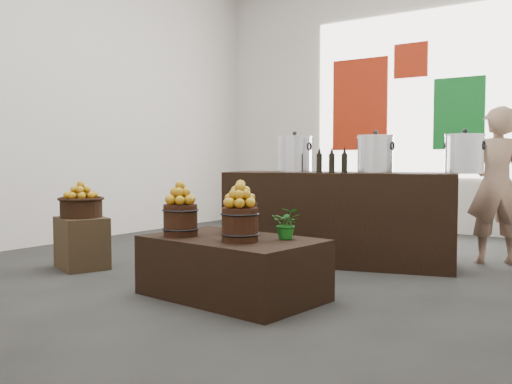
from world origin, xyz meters
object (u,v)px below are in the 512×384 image
Objects in this scene: crate at (82,243)px; counter at (339,218)px; stock_pot_left at (295,155)px; shopper at (496,186)px; display_table at (232,268)px; wicker_basket at (81,208)px; stock_pot_right at (464,155)px; stock_pot_center at (375,155)px.

crate is 2.57m from counter.
crate is at bearing -134.08° from stock_pot_left.
crate is at bearing 9.29° from shopper.
display_table is at bearing -107.30° from counter.
counter is 1.63m from shopper.
crate is 0.31× the size of shopper.
wicker_basket is 0.18× the size of counter.
stock_pot_right is (1.59, 0.46, 0.00)m from stock_pot_left.
display_table is 1.77m from counter.
stock_pot_center is 1.29m from shopper.
wicker_basket is at bearing -146.98° from stock_pot_right.
stock_pot_right is (1.18, 2.09, 0.88)m from display_table.
stock_pot_right is 0.22× the size of shopper.
stock_pot_center is at bearing 37.77° from crate.
wicker_basket is at bearing -142.23° from stock_pot_center.
stock_pot_center reaches higher than wicker_basket.
counter reaches higher than crate.
crate is 1.91m from display_table.
shopper reaches higher than stock_pot_right.
stock_pot_center is 0.22× the size of shopper.
crate is at bearing -155.52° from counter.
shopper reaches higher than wicker_basket.
crate is 1.42× the size of stock_pot_left.
wicker_basket is 0.30× the size of display_table.
stock_pot_left is 2.06m from shopper.
shopper reaches higher than stock_pot_left.
stock_pot_left is at bearing 1.43° from shopper.
crate is 4.18m from shopper.
counter is at bearing -163.74° from stock_pot_center.
crate is 0.34m from wicker_basket.
stock_pot_left is at bearing 45.92° from crate.
shopper is (1.31, 0.91, 0.33)m from counter.
wicker_basket is at bearing 0.00° from crate.
wicker_basket is at bearing -176.87° from display_table.
stock_pot_center is (2.29, 1.77, 0.86)m from crate.
stock_pot_left reaches higher than counter.
stock_pot_left is 1.00× the size of stock_pot_center.
stock_pot_left is (-0.42, 1.62, 0.88)m from display_table.
crate is 2.31m from stock_pot_left.
stock_pot_left is 1.66m from stock_pot_right.
stock_pot_right is 0.67m from shopper.
counter is 6.47× the size of stock_pot_left.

